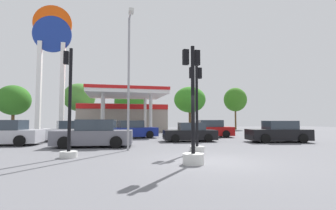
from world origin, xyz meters
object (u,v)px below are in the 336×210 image
object	(u,v)px
car_3	(132,130)
tree_1	(79,97)
station_pole_sign	(52,53)
car_1	(3,134)
traffic_signal_0	(197,119)
tree_0	(14,100)
tree_2	(130,102)
corner_streetlamp	(129,69)
tree_4	(235,100)
car_2	(278,132)
tree_3	(190,100)
car_5	(94,134)
car_4	(209,129)
car_0	(190,133)
car_6	(73,131)
traffic_signal_1	(69,123)
traffic_signal_2	(193,128)

from	to	relation	value
car_3	tree_1	distance (m)	16.96
station_pole_sign	car_1	size ratio (longest dim) A/B	2.82
traffic_signal_0	tree_0	distance (m)	28.59
tree_0	tree_2	distance (m)	15.32
corner_streetlamp	tree_4	bearing A→B (deg)	51.05
car_1	car_2	distance (m)	18.59
station_pole_sign	tree_3	distance (m)	20.10
station_pole_sign	car_3	world-z (taller)	station_pole_sign
car_5	corner_streetlamp	size ratio (longest dim) A/B	0.67
car_4	car_0	bearing A→B (deg)	-129.21
car_2	traffic_signal_0	distance (m)	8.37
car_5	corner_streetlamp	xyz separation A→B (m)	(1.84, -2.40, 3.54)
car_4	car_6	xyz separation A→B (m)	(-11.85, -0.87, -0.02)
car_0	tree_1	bearing A→B (deg)	117.56
car_6	tree_4	world-z (taller)	tree_4
car_3	tree_4	size ratio (longest dim) A/B	0.66
car_1	car_6	size ratio (longest dim) A/B	1.00
traffic_signal_1	car_2	bearing A→B (deg)	17.15
tree_1	tree_4	bearing A→B (deg)	-0.13
car_4	tree_4	distance (m)	19.69
car_4	traffic_signal_0	world-z (taller)	traffic_signal_0
car_6	traffic_signal_2	bearing A→B (deg)	-64.54
car_3	tree_3	world-z (taller)	tree_3
station_pole_sign	tree_1	world-z (taller)	station_pole_sign
traffic_signal_2	car_6	bearing A→B (deg)	115.46
tree_0	tree_4	bearing A→B (deg)	3.11
car_2	car_6	xyz separation A→B (m)	(-14.70, 5.12, -0.00)
station_pole_sign	traffic_signal_2	world-z (taller)	station_pole_sign
traffic_signal_2	corner_streetlamp	world-z (taller)	corner_streetlamp
car_1	car_6	bearing A→B (deg)	38.60
car_1	car_6	xyz separation A→B (m)	(3.77, 3.01, -0.03)
tree_1	car_1	bearing A→B (deg)	-96.61
station_pole_sign	traffic_signal_1	xyz separation A→B (m)	(3.94, -14.54, -6.71)
traffic_signal_1	tree_0	size ratio (longest dim) A/B	0.78
car_3	car_6	size ratio (longest dim) A/B	0.99
car_3	traffic_signal_1	world-z (taller)	traffic_signal_1
tree_1	tree_3	distance (m)	16.20
traffic_signal_1	tree_0	distance (m)	26.24
traffic_signal_2	tree_1	bearing A→B (deg)	104.28
traffic_signal_1	car_5	bearing A→B (deg)	78.42
car_1	tree_4	distance (m)	33.49
station_pole_sign	car_5	bearing A→B (deg)	-65.57
station_pole_sign	corner_streetlamp	world-z (taller)	station_pole_sign
car_5	tree_0	bearing A→B (deg)	119.38
car_1	tree_1	xyz separation A→B (m)	(2.26, 19.46, 4.11)
car_1	car_5	world-z (taller)	car_5
tree_2	car_3	bearing A→B (deg)	-94.04
tree_1	tree_3	bearing A→B (deg)	-6.77
car_3	tree_0	size ratio (longest dim) A/B	0.75
traffic_signal_2	traffic_signal_1	bearing A→B (deg)	149.68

